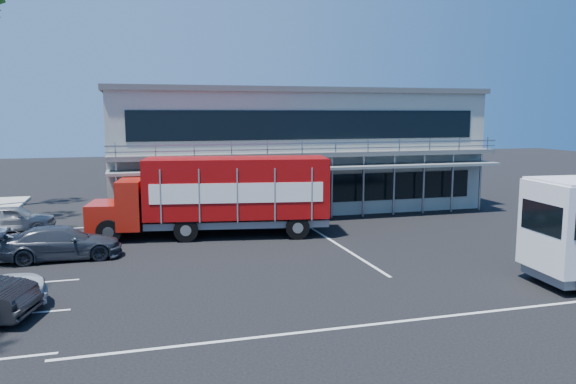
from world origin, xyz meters
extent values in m
plane|color=black|center=(0.00, 0.00, 0.00)|extent=(120.00, 120.00, 0.00)
cube|color=#999D90|center=(3.00, 15.00, 3.50)|extent=(22.00, 10.00, 7.00)
cube|color=#515454|center=(3.00, 15.00, 7.15)|extent=(22.40, 10.40, 0.30)
cube|color=#515454|center=(3.00, 9.40, 3.60)|extent=(22.00, 1.20, 0.25)
cube|color=gray|center=(3.00, 8.85, 4.10)|extent=(22.00, 0.08, 0.90)
cube|color=slate|center=(3.00, 9.10, 2.90)|extent=(22.00, 1.80, 0.15)
cube|color=black|center=(3.00, 9.98, 1.60)|extent=(20.00, 0.06, 1.60)
cube|color=black|center=(3.00, 9.98, 5.20)|extent=(20.00, 0.06, 1.60)
cube|color=#9B160C|center=(-8.00, 7.44, 1.07)|extent=(1.88, 2.62, 1.29)
cube|color=#9B160C|center=(-6.84, 7.25, 1.66)|extent=(1.50, 2.82, 2.25)
cube|color=black|center=(-6.84, 7.25, 2.30)|extent=(0.43, 2.25, 0.75)
cube|color=#920809|center=(-1.98, 6.44, 2.36)|extent=(8.90, 4.05, 2.79)
cube|color=slate|center=(-1.98, 6.44, 0.70)|extent=(8.83, 3.65, 0.32)
cube|color=white|center=(-2.20, 5.11, 2.25)|extent=(7.78, 1.33, 0.91)
cube|color=white|center=(-1.76, 7.77, 2.25)|extent=(7.78, 1.33, 0.91)
cylinder|color=black|center=(-7.88, 6.23, 0.56)|extent=(1.15, 0.46, 1.11)
cylinder|color=black|center=(-7.49, 8.55, 0.56)|extent=(1.15, 0.46, 1.11)
cylinder|color=black|center=(-4.50, 5.66, 0.56)|extent=(1.15, 0.46, 1.11)
cylinder|color=black|center=(-4.11, 7.99, 0.56)|extent=(1.15, 0.46, 1.11)
cylinder|color=black|center=(0.57, 4.82, 0.56)|extent=(1.15, 0.46, 1.11)
cylinder|color=black|center=(0.96, 7.14, 0.56)|extent=(1.15, 0.46, 1.11)
cube|color=black|center=(6.24, -4.44, 2.40)|extent=(0.22, 2.10, 1.01)
cylinder|color=black|center=(7.37, -3.39, 0.51)|extent=(1.04, 0.36, 1.02)
imported|color=white|center=(-11.91, 4.40, 0.66)|extent=(4.96, 2.77, 1.31)
imported|color=#292E37|center=(-9.60, 4.00, 0.67)|extent=(4.63, 1.94, 1.34)
imported|color=gray|center=(-12.50, 10.36, 0.66)|extent=(3.99, 1.86, 1.32)
camera|label=1|loc=(-6.90, -19.75, 5.85)|focal=35.00mm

